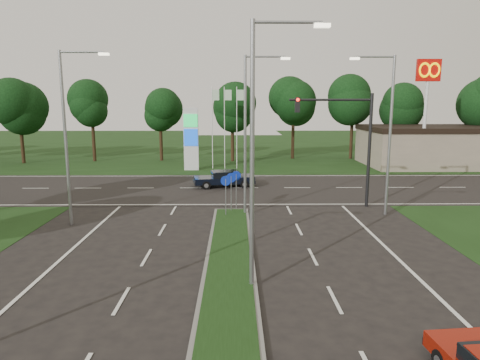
{
  "coord_description": "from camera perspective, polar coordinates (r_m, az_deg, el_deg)",
  "views": [
    {
      "loc": [
        0.24,
        -8.12,
        6.36
      ],
      "look_at": [
        0.5,
        15.2,
        2.2
      ],
      "focal_mm": 32.0,
      "sensor_mm": 36.0,
      "label": 1
    }
  ],
  "objects": [
    {
      "name": "cross_road",
      "position": [
        32.74,
        -1.06,
        -1.08
      ],
      "size": [
        160.0,
        12.0,
        0.02
      ],
      "primitive_type": "cube",
      "color": "black",
      "rests_on": "ground"
    },
    {
      "name": "median_signs",
      "position": [
        24.96,
        -1.19,
        -0.62
      ],
      "size": [
        1.16,
        1.76,
        2.38
      ],
      "color": "gray",
      "rests_on": "ground"
    },
    {
      "name": "streetlight_left_far",
      "position": [
        23.74,
        -21.86,
        6.3
      ],
      "size": [
        2.53,
        0.22,
        9.0
      ],
      "color": "gray",
      "rests_on": "ground"
    },
    {
      "name": "mcdonalds_sign",
      "position": [
        43.88,
        23.72,
        11.41
      ],
      "size": [
        2.2,
        0.47,
        10.4
      ],
      "color": "silver",
      "rests_on": "ground"
    },
    {
      "name": "streetlight_right_far",
      "position": [
        25.63,
        19.0,
        6.7
      ],
      "size": [
        2.53,
        0.22,
        9.0
      ],
      "rotation": [
        0.0,
        0.0,
        3.14
      ],
      "color": "gray",
      "rests_on": "ground"
    },
    {
      "name": "median_kerb",
      "position": [
        13.66,
        -1.64,
        -17.36
      ],
      "size": [
        2.0,
        26.0,
        0.12
      ],
      "primitive_type": "cube",
      "color": "slate",
      "rests_on": "ground"
    },
    {
      "name": "treeline_far",
      "position": [
        48.05,
        -0.83,
        10.68
      ],
      "size": [
        6.0,
        6.0,
        9.9
      ],
      "color": "black",
      "rests_on": "ground"
    },
    {
      "name": "verge_far",
      "position": [
        63.44,
        -0.87,
        4.36
      ],
      "size": [
        160.0,
        50.0,
        0.02
      ],
      "primitive_type": "cube",
      "color": "black",
      "rests_on": "ground"
    },
    {
      "name": "streetlight_median_far",
      "position": [
        24.16,
        1.17,
        7.07
      ],
      "size": [
        2.53,
        0.22,
        9.0
      ],
      "color": "gray",
      "rests_on": "ground"
    },
    {
      "name": "commercial_building",
      "position": [
        49.39,
        25.56,
        4.07
      ],
      "size": [
        16.0,
        9.0,
        4.0
      ],
      "primitive_type": "cube",
      "color": "gray",
      "rests_on": "ground"
    },
    {
      "name": "gas_pylon",
      "position": [
        41.48,
        -6.25,
        5.68
      ],
      "size": [
        5.8,
        1.26,
        8.0
      ],
      "color": "silver",
      "rests_on": "ground"
    },
    {
      "name": "traffic_signal",
      "position": [
        27.08,
        14.31,
        6.19
      ],
      "size": [
        5.1,
        0.42,
        7.0
      ],
      "color": "black",
      "rests_on": "ground"
    },
    {
      "name": "navy_sedan",
      "position": [
        33.12,
        -2.12,
        0.22
      ],
      "size": [
        4.79,
        2.56,
        1.25
      ],
      "rotation": [
        0.0,
        0.0,
        1.73
      ],
      "color": "black",
      "rests_on": "ground"
    },
    {
      "name": "streetlight_median_near",
      "position": [
        14.2,
        2.44,
        4.92
      ],
      "size": [
        2.53,
        0.22,
        9.0
      ],
      "color": "gray",
      "rests_on": "ground"
    }
  ]
}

